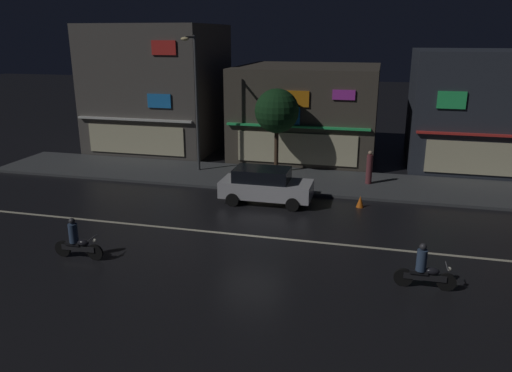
{
  "coord_description": "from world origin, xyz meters",
  "views": [
    {
      "loc": [
        4.59,
        -17.68,
        7.71
      ],
      "look_at": [
        -0.84,
        3.98,
        0.84
      ],
      "focal_mm": 34.73,
      "sensor_mm": 36.0,
      "label": 1
    }
  ],
  "objects_px": {
    "motorcycle_following": "(77,242)",
    "motorcycle_trailing_far": "(424,270)",
    "streetlamp_west": "(195,94)",
    "parked_car_near_kerb": "(265,185)",
    "pedestrian_on_sidewalk": "(369,168)",
    "traffic_cone": "(360,201)"
  },
  "relations": [
    {
      "from": "pedestrian_on_sidewalk",
      "to": "parked_car_near_kerb",
      "type": "height_order",
      "value": "pedestrian_on_sidewalk"
    },
    {
      "from": "parked_car_near_kerb",
      "to": "motorcycle_following",
      "type": "distance_m",
      "value": 9.19
    },
    {
      "from": "streetlamp_west",
      "to": "parked_car_near_kerb",
      "type": "bearing_deg",
      "value": -39.96
    },
    {
      "from": "parked_car_near_kerb",
      "to": "pedestrian_on_sidewalk",
      "type": "bearing_deg",
      "value": 39.93
    },
    {
      "from": "motorcycle_trailing_far",
      "to": "traffic_cone",
      "type": "height_order",
      "value": "motorcycle_trailing_far"
    },
    {
      "from": "streetlamp_west",
      "to": "motorcycle_trailing_far",
      "type": "bearing_deg",
      "value": -43.48
    },
    {
      "from": "parked_car_near_kerb",
      "to": "traffic_cone",
      "type": "height_order",
      "value": "parked_car_near_kerb"
    },
    {
      "from": "traffic_cone",
      "to": "streetlamp_west",
      "type": "bearing_deg",
      "value": 158.26
    },
    {
      "from": "pedestrian_on_sidewalk",
      "to": "motorcycle_trailing_far",
      "type": "bearing_deg",
      "value": 123.93
    },
    {
      "from": "pedestrian_on_sidewalk",
      "to": "motorcycle_trailing_far",
      "type": "height_order",
      "value": "pedestrian_on_sidewalk"
    },
    {
      "from": "streetlamp_west",
      "to": "parked_car_near_kerb",
      "type": "distance_m",
      "value": 7.45
    },
    {
      "from": "pedestrian_on_sidewalk",
      "to": "motorcycle_following",
      "type": "bearing_deg",
      "value": 73.01
    },
    {
      "from": "streetlamp_west",
      "to": "motorcycle_following",
      "type": "relative_size",
      "value": 3.95
    },
    {
      "from": "pedestrian_on_sidewalk",
      "to": "traffic_cone",
      "type": "distance_m",
      "value": 3.6
    },
    {
      "from": "motorcycle_following",
      "to": "motorcycle_trailing_far",
      "type": "xyz_separation_m",
      "value": [
        11.85,
        0.7,
        0.0
      ]
    },
    {
      "from": "motorcycle_following",
      "to": "traffic_cone",
      "type": "bearing_deg",
      "value": -146.27
    },
    {
      "from": "motorcycle_following",
      "to": "traffic_cone",
      "type": "xyz_separation_m",
      "value": [
        9.57,
        8.04,
        -0.36
      ]
    },
    {
      "from": "pedestrian_on_sidewalk",
      "to": "parked_car_near_kerb",
      "type": "xyz_separation_m",
      "value": [
        -4.7,
        -3.94,
        -0.1
      ]
    },
    {
      "from": "pedestrian_on_sidewalk",
      "to": "motorcycle_following",
      "type": "relative_size",
      "value": 0.93
    },
    {
      "from": "parked_car_near_kerb",
      "to": "motorcycle_trailing_far",
      "type": "xyz_separation_m",
      "value": [
        6.72,
        -6.93,
        -0.24
      ]
    },
    {
      "from": "motorcycle_following",
      "to": "traffic_cone",
      "type": "distance_m",
      "value": 12.5
    },
    {
      "from": "streetlamp_west",
      "to": "pedestrian_on_sidewalk",
      "type": "xyz_separation_m",
      "value": [
        9.67,
        -0.22,
        -3.57
      ]
    }
  ]
}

